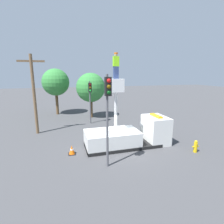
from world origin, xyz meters
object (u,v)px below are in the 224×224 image
at_px(worker, 116,66).
at_px(utility_pole, 34,92).
at_px(fire_hydrant, 196,146).
at_px(traffic_light_across, 90,94).
at_px(tree_right_bg, 56,82).
at_px(traffic_cone_rear, 72,150).
at_px(traffic_light_pole, 108,104).
at_px(tree_left_bg, 91,88).
at_px(bucket_truck, 129,134).

xyz_separation_m(worker, utility_pole, (-6.05, 4.91, -2.11)).
distance_m(fire_hydrant, utility_pole, 13.82).
bearing_deg(utility_pole, traffic_light_across, 18.61).
distance_m(worker, tree_right_bg, 13.36).
relative_size(traffic_cone_rear, utility_pole, 0.09).
distance_m(traffic_light_across, tree_right_bg, 6.91).
bearing_deg(traffic_cone_rear, worker, 6.38).
distance_m(traffic_light_pole, tree_left_bg, 12.34).
xyz_separation_m(tree_left_bg, tree_right_bg, (-4.15, 2.93, 0.56)).
height_order(fire_hydrant, tree_right_bg, tree_right_bg).
bearing_deg(traffic_light_pole, utility_pole, 121.87).
bearing_deg(fire_hydrant, bucket_truck, 148.60).
xyz_separation_m(traffic_light_pole, traffic_cone_rear, (-1.95, 2.36, -3.54)).
distance_m(traffic_light_pole, traffic_cone_rear, 4.68).
xyz_separation_m(worker, tree_right_bg, (-4.38, 12.51, -1.67)).
bearing_deg(traffic_light_across, bucket_truck, -74.46).
relative_size(fire_hydrant, utility_pole, 0.13).
height_order(worker, utility_pole, utility_pole).
bearing_deg(utility_pole, traffic_cone_rear, -62.12).
bearing_deg(traffic_light_pole, traffic_light_across, 86.86).
xyz_separation_m(fire_hydrant, tree_left_bg, (-5.35, 12.05, 3.29)).
relative_size(fire_hydrant, traffic_cone_rear, 1.41).
height_order(traffic_light_pole, utility_pole, utility_pole).
bearing_deg(traffic_light_pole, tree_left_bg, 85.00).
bearing_deg(fire_hydrant, tree_left_bg, 113.94).
distance_m(bucket_truck, traffic_light_across, 7.35).
relative_size(worker, tree_right_bg, 0.29).
bearing_deg(bucket_truck, tree_right_bg, 113.52).
height_order(fire_hydrant, tree_left_bg, tree_left_bg).
relative_size(traffic_light_across, fire_hydrant, 5.24).
height_order(worker, tree_left_bg, worker).
distance_m(tree_right_bg, utility_pole, 7.79).
distance_m(traffic_light_across, utility_pole, 5.58).
relative_size(bucket_truck, utility_pole, 0.91).
distance_m(fire_hydrant, traffic_cone_rear, 8.64).
distance_m(worker, traffic_cone_rear, 6.54).
xyz_separation_m(bucket_truck, traffic_light_pole, (-2.38, -2.72, 2.97)).
relative_size(traffic_light_pole, tree_left_bg, 0.98).
distance_m(worker, traffic_light_pole, 3.69).
distance_m(traffic_light_across, fire_hydrant, 11.27).
height_order(traffic_light_pole, tree_right_bg, tree_right_bg).
bearing_deg(bucket_truck, fire_hydrant, -31.40).
distance_m(traffic_light_across, tree_left_bg, 2.98).
bearing_deg(traffic_light_pole, traffic_cone_rear, 129.66).
relative_size(bucket_truck, traffic_cone_rear, 10.27).
relative_size(bucket_truck, tree_left_bg, 1.16).
distance_m(worker, fire_hydrant, 7.92).
height_order(fire_hydrant, utility_pole, utility_pole).
bearing_deg(tree_left_bg, traffic_cone_rear, -106.95).
height_order(traffic_light_across, tree_right_bg, tree_right_bg).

